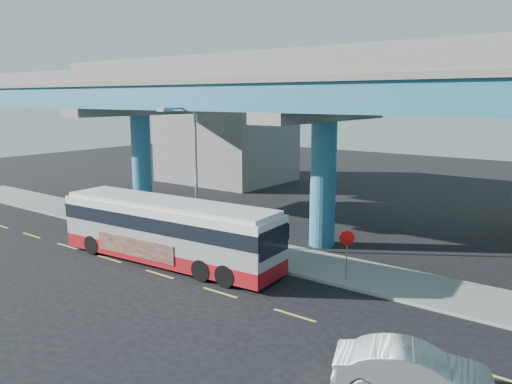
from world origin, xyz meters
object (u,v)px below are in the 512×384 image
Objects in this scene: parked_car at (85,203)px; street_lamp at (189,157)px; sedan at (413,372)px; transit_bus at (168,229)px; stop_sign at (347,245)px.

street_lamp is at bearing -101.33° from parked_car.
sedan is 17.10m from street_lamp.
parked_car is at bearing 158.48° from transit_bus.
street_lamp reaches higher than transit_bus.
transit_bus is at bearing -109.35° from parked_car.
parked_car is 22.90m from stop_sign.
street_lamp is (13.36, -2.20, 4.70)m from parked_car.
parked_car is 14.34m from street_lamp.
stop_sign is (9.02, 2.87, 0.07)m from transit_bus.
stop_sign is at bearing 4.56° from street_lamp.
sedan is 9.17m from stop_sign.
sedan reaches higher than parked_car.
street_lamp is at bearing 177.37° from stop_sign.
parked_car is 1.46× the size of stop_sign.
parked_car is at bearing 170.64° from street_lamp.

